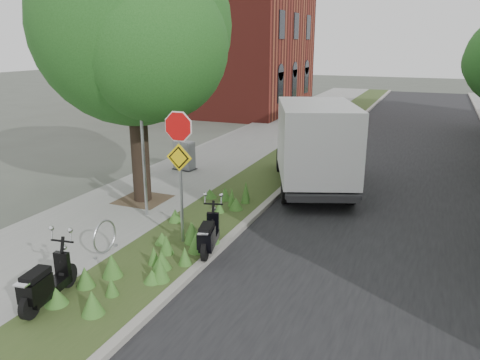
# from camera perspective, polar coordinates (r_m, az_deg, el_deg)

# --- Properties ---
(ground) EXTENTS (120.00, 120.00, 0.00)m
(ground) POSITION_cam_1_polar(r_m,az_deg,el_deg) (10.24, -1.66, -10.57)
(ground) COLOR #4C5147
(ground) RESTS_ON ground
(sidewalk_near) EXTENTS (3.50, 60.00, 0.12)m
(sidewalk_near) POSITION_cam_1_polar(r_m,az_deg,el_deg) (20.50, -1.01, 3.56)
(sidewalk_near) COLOR gray
(sidewalk_near) RESTS_ON ground
(verge) EXTENTS (2.00, 60.00, 0.12)m
(verge) POSITION_cam_1_polar(r_m,az_deg,el_deg) (19.59, 6.39, 2.84)
(verge) COLOR #364A20
(verge) RESTS_ON ground
(kerb_near) EXTENTS (0.20, 60.00, 0.13)m
(kerb_near) POSITION_cam_1_polar(r_m,az_deg,el_deg) (19.34, 9.24, 2.57)
(kerb_near) COLOR #9E9991
(kerb_near) RESTS_ON ground
(road) EXTENTS (7.00, 60.00, 0.01)m
(road) POSITION_cam_1_polar(r_m,az_deg,el_deg) (18.89, 19.58, 1.29)
(road) COLOR black
(road) RESTS_ON ground
(street_tree_main) EXTENTS (6.21, 5.54, 7.66)m
(street_tree_main) POSITION_cam_1_polar(r_m,az_deg,el_deg) (13.64, -13.06, 16.72)
(street_tree_main) COLOR black
(street_tree_main) RESTS_ON ground
(bare_post) EXTENTS (0.08, 0.08, 4.00)m
(bare_post) POSITION_cam_1_polar(r_m,az_deg,el_deg) (12.53, -11.78, 4.48)
(bare_post) COLOR #A5A8AD
(bare_post) RESTS_ON ground
(bike_hoop) EXTENTS (0.06, 0.78, 0.77)m
(bike_hoop) POSITION_cam_1_polar(r_m,az_deg,el_deg) (10.89, -16.19, -6.66)
(bike_hoop) COLOR #A5A8AD
(bike_hoop) RESTS_ON ground
(sign_assembly) EXTENTS (0.94, 0.08, 3.22)m
(sign_assembly) POSITION_cam_1_polar(r_m,az_deg,el_deg) (10.54, -7.42, 3.59)
(sign_assembly) COLOR #A5A8AD
(sign_assembly) RESTS_ON ground
(brick_building) EXTENTS (9.40, 10.40, 8.30)m
(brick_building) POSITION_cam_1_polar(r_m,az_deg,el_deg) (33.08, -1.04, 15.75)
(brick_building) COLOR maroon
(brick_building) RESTS_ON ground
(scooter_near) EXTENTS (0.48, 1.58, 0.76)m
(scooter_near) POSITION_cam_1_polar(r_m,az_deg,el_deg) (9.15, -22.89, -12.02)
(scooter_near) COLOR black
(scooter_near) RESTS_ON ground
(scooter_far) EXTENTS (0.57, 1.50, 0.73)m
(scooter_far) POSITION_cam_1_polar(r_m,az_deg,el_deg) (10.46, -3.91, -7.12)
(scooter_far) COLOR black
(scooter_far) RESTS_ON ground
(box_truck) EXTENTS (3.82, 5.75, 2.43)m
(box_truck) POSITION_cam_1_polar(r_m,az_deg,el_deg) (15.19, 9.02, 4.65)
(box_truck) COLOR #262628
(box_truck) RESTS_ON ground
(utility_cabinet) EXTENTS (0.86, 0.63, 1.05)m
(utility_cabinet) POSITION_cam_1_polar(r_m,az_deg,el_deg) (17.31, -6.81, 2.92)
(utility_cabinet) COLOR #262628
(utility_cabinet) RESTS_ON ground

